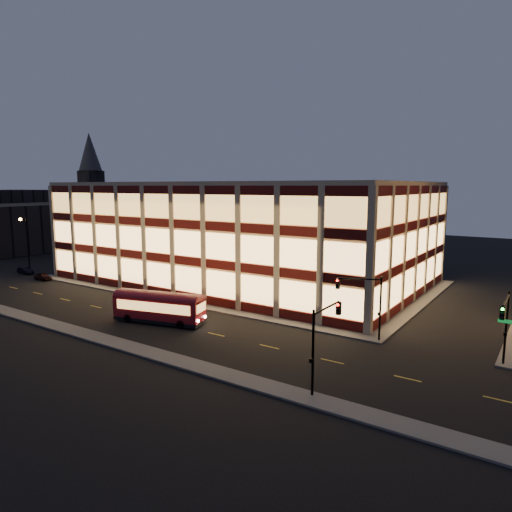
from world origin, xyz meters
The scene contains 15 objects.
ground centered at (0.00, 0.00, 0.00)m, with size 200.00×200.00×0.00m, color black.
sidewalk_office_south centered at (-3.00, 1.00, 0.07)m, with size 54.00×2.00×0.15m, color #514F4C.
sidewalk_office_east centered at (23.00, 17.00, 0.07)m, with size 2.00×30.00×0.15m, color #514F4C.
sidewalk_near centered at (0.00, -13.00, 0.07)m, with size 100.00×2.00×0.15m, color #514F4C.
office_building centered at (-2.91, 16.91, 7.25)m, with size 50.45×30.45×14.50m.
bg_building_a centered at (-62.00, 18.00, 5.00)m, with size 18.00×28.00×10.00m, color #2D2621.
church_tower centered at (-70.00, 40.00, 9.00)m, with size 5.00×5.00×18.00m, color #2D2621.
church_spire centered at (-70.00, 40.00, 23.00)m, with size 6.00×6.00×10.00m, color #4C473F.
traffic_signal_far centered at (22.21, 0.24, 4.11)m, with size 3.79×1.87×6.00m.
traffic_signal_right centered at (33.50, -0.62, 4.10)m, with size 1.20×4.37×6.00m.
traffic_signal_near centered at (23.50, -11.03, 4.13)m, with size 0.32×4.45×6.00m.
street_lamp_a centered at (-34.00, 0.82, 5.47)m, with size 0.44×1.22×9.02m.
trolley_bus centered at (2.69, -6.21, 1.80)m, with size 9.89×4.69×3.25m.
parked_car_0 centered at (-27.50, -0.72, 0.56)m, with size 1.33×3.30×1.12m, color black.
parked_car_1 centered at (-34.39, 0.50, 0.56)m, with size 1.18×3.39×1.12m, color black.
Camera 1 is at (36.43, -38.43, 13.98)m, focal length 32.00 mm.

